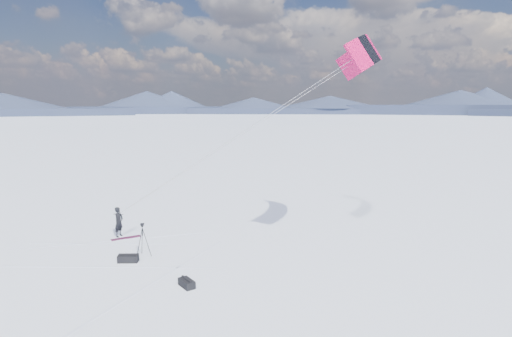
% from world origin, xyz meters
% --- Properties ---
extents(ground, '(1800.00, 1800.00, 0.00)m').
position_xyz_m(ground, '(0.00, 0.00, 0.00)').
color(ground, white).
extents(horizon_hills, '(704.47, 706.88, 8.15)m').
position_xyz_m(horizon_hills, '(-0.00, 0.00, 3.20)').
color(horizon_hills, '#181D31').
rests_on(horizon_hills, ground).
extents(snow_tracks, '(13.93, 9.84, 0.01)m').
position_xyz_m(snow_tracks, '(-1.98, 0.09, 0.00)').
color(snow_tracks, silver).
rests_on(snow_tracks, ground).
extents(snowkiter, '(0.45, 0.63, 1.64)m').
position_xyz_m(snowkiter, '(-1.28, 3.03, 0.00)').
color(snowkiter, black).
rests_on(snowkiter, ground).
extents(snowboard, '(1.31, 1.29, 0.04)m').
position_xyz_m(snowboard, '(-0.76, 2.80, 0.02)').
color(snowboard, maroon).
rests_on(snowboard, ground).
extents(tripod, '(0.67, 0.72, 1.61)m').
position_xyz_m(tripod, '(1.46, 0.51, 1.03)').
color(tripod, black).
rests_on(tripod, ground).
extents(gear_bag_a, '(0.97, 0.63, 0.40)m').
position_xyz_m(gear_bag_a, '(1.16, -0.36, 0.18)').
color(gear_bag_a, black).
rests_on(gear_bag_a, ground).
extents(gear_bag_b, '(0.86, 0.82, 0.37)m').
position_xyz_m(gear_bag_b, '(4.79, -2.31, 0.16)').
color(gear_bag_b, black).
rests_on(gear_bag_b, ground).
extents(power_kite, '(13.77, 6.11, 9.12)m').
position_xyz_m(power_kite, '(11.28, 4.22, 9.44)').
color(power_kite, '#B20C46').
rests_on(power_kite, ground).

